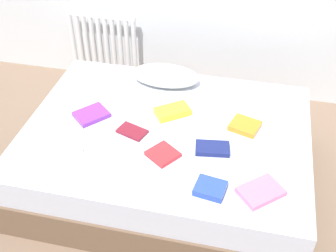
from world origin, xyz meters
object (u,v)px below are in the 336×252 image
radiator (103,43)px  textbook_navy (212,148)px  textbook_white (63,152)px  bed (166,155)px  textbook_yellow (172,111)px  textbook_blue (210,188)px  textbook_pink (261,192)px  textbook_red (163,154)px  textbook_purple (91,115)px  pillow (165,76)px  textbook_maroon (132,131)px  textbook_orange (245,126)px

radiator → textbook_navy: (1.24, -1.35, 0.09)m
textbook_white → bed: bearing=-20.9°
textbook_yellow → textbook_blue: bearing=-97.0°
textbook_pink → textbook_red: 0.66m
textbook_white → textbook_blue: (0.98, -0.11, 0.01)m
textbook_yellow → textbook_pink: 0.91m
textbook_purple → radiator: bearing=57.4°
pillow → textbook_maroon: bearing=-97.4°
bed → textbook_maroon: (-0.22, -0.10, 0.26)m
textbook_navy → textbook_orange: bearing=47.6°
bed → textbook_maroon: 0.36m
textbook_maroon → textbook_yellow: textbook_yellow is taller
bed → pillow: bearing=103.8°
radiator → textbook_purple: size_ratio=2.97×
pillow → textbook_pink: pillow is taller
textbook_pink → textbook_white: textbook_pink is taller
textbook_orange → textbook_navy: textbook_orange is taller
textbook_maroon → textbook_white: textbook_white is taller
radiator → pillow: (0.76, -0.65, 0.15)m
textbook_white → textbook_blue: bearing=-61.0°
textbook_pink → textbook_navy: size_ratio=1.13×
textbook_red → textbook_yellow: bearing=130.0°
textbook_orange → radiator: bearing=160.1°
textbook_orange → textbook_maroon: bearing=-146.5°
bed → textbook_orange: 0.61m
textbook_maroon → pillow: bearing=101.8°
pillow → textbook_pink: bearing=-51.4°
textbook_orange → textbook_blue: textbook_blue is taller
textbook_pink → textbook_purple: bearing=117.3°
radiator → pillow: radiator is taller
textbook_white → textbook_navy: (0.94, 0.24, 0.00)m
radiator → textbook_yellow: size_ratio=2.71×
radiator → textbook_maroon: (0.68, -1.30, 0.09)m
textbook_white → textbook_orange: 1.24m
textbook_purple → textbook_orange: bearing=-42.7°
textbook_yellow → textbook_blue: textbook_yellow is taller
radiator → textbook_white: 1.63m
textbook_pink → textbook_blue: textbook_blue is taller
pillow → textbook_orange: (0.67, -0.43, -0.05)m
radiator → textbook_red: 1.75m
textbook_yellow → textbook_pink: bearing=-79.5°
textbook_pink → pillow: bearing=86.9°
textbook_maroon → textbook_orange: bearing=35.5°
bed → textbook_blue: (0.38, -0.51, 0.27)m
textbook_navy → textbook_blue: textbook_blue is taller
radiator → textbook_white: bearing=-79.3°
textbook_yellow → textbook_navy: bearing=-79.6°
pillow → textbook_white: 1.06m
textbook_yellow → textbook_purple: textbook_yellow is taller
textbook_red → textbook_purple: bearing=-170.0°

